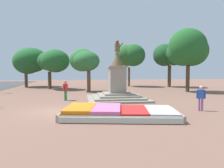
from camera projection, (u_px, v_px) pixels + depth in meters
name	position (u px, v px, depth m)	size (l,w,h in m)	color
ground_plane	(55.00, 111.00, 13.87)	(86.48, 86.48, 0.00)	brown
flower_planter	(117.00, 113.00, 12.28)	(6.91, 4.46, 0.57)	#38281C
statue_monument	(117.00, 88.00, 19.37)	(5.23, 5.23, 5.26)	gray
pedestrian_with_handbag	(201.00, 96.00, 14.01)	(0.52, 0.37, 1.63)	#8C4C99
pedestrian_near_planter	(65.00, 89.00, 18.76)	(0.39, 0.49, 1.71)	#338C4C
park_tree_far_left	(53.00, 61.00, 29.47)	(4.45, 5.13, 5.35)	#4C3823
park_tree_behind_statue	(131.00, 55.00, 34.21)	(4.64, 4.31, 6.62)	brown
park_tree_far_right	(170.00, 55.00, 33.07)	(4.74, 4.87, 6.59)	#4C3823
park_tree_street_side	(188.00, 49.00, 25.87)	(5.01, 4.25, 7.49)	#4C3823
park_tree_mid_canopy	(30.00, 61.00, 33.56)	(5.29, 5.16, 6.02)	brown
park_tree_distant	(84.00, 61.00, 26.24)	(3.59, 3.75, 5.18)	brown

